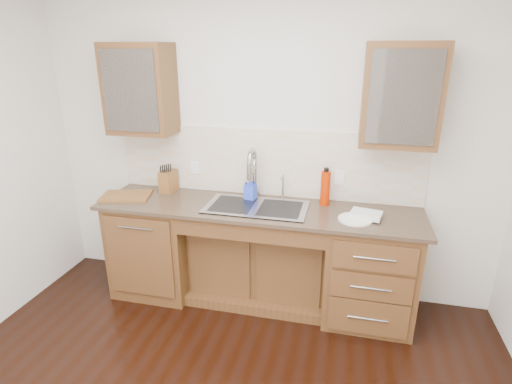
% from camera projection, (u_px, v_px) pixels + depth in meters
% --- Properties ---
extents(wall_back, '(4.00, 0.10, 2.70)m').
position_uv_depth(wall_back, '(266.00, 145.00, 3.51)').
color(wall_back, silver).
rests_on(wall_back, ground).
extents(base_cabinet_left, '(0.70, 0.62, 0.88)m').
position_uv_depth(base_cabinet_left, '(157.00, 244.00, 3.69)').
color(base_cabinet_left, '#593014').
rests_on(base_cabinet_left, ground).
extents(base_cabinet_center, '(1.20, 0.44, 0.70)m').
position_uv_depth(base_cabinet_center, '(259.00, 260.00, 3.60)').
color(base_cabinet_center, '#593014').
rests_on(base_cabinet_center, ground).
extents(base_cabinet_right, '(0.70, 0.62, 0.88)m').
position_uv_depth(base_cabinet_right, '(369.00, 269.00, 3.28)').
color(base_cabinet_right, '#593014').
rests_on(base_cabinet_right, ground).
extents(countertop, '(2.70, 0.65, 0.03)m').
position_uv_depth(countertop, '(257.00, 209.00, 3.32)').
color(countertop, '#84705B').
rests_on(countertop, base_cabinet_left).
extents(backsplash, '(2.70, 0.02, 0.59)m').
position_uv_depth(backsplash, '(265.00, 163.00, 3.50)').
color(backsplash, beige).
rests_on(backsplash, wall_back).
extents(sink, '(0.84, 0.46, 0.19)m').
position_uv_depth(sink, '(256.00, 217.00, 3.33)').
color(sink, '#9E9EA5').
rests_on(sink, countertop).
extents(faucet, '(0.04, 0.04, 0.40)m').
position_uv_depth(faucet, '(255.00, 176.00, 3.46)').
color(faucet, '#999993').
rests_on(faucet, countertop).
extents(filter_tap, '(0.02, 0.02, 0.24)m').
position_uv_depth(filter_tap, '(283.00, 186.00, 3.44)').
color(filter_tap, '#999993').
rests_on(filter_tap, countertop).
extents(upper_cabinet_left, '(0.55, 0.34, 0.75)m').
position_uv_depth(upper_cabinet_left, '(140.00, 89.00, 3.38)').
color(upper_cabinet_left, '#593014').
rests_on(upper_cabinet_left, wall_back).
extents(upper_cabinet_right, '(0.55, 0.34, 0.75)m').
position_uv_depth(upper_cabinet_right, '(401.00, 96.00, 2.92)').
color(upper_cabinet_right, '#593014').
rests_on(upper_cabinet_right, wall_back).
extents(outlet_left, '(0.08, 0.01, 0.12)m').
position_uv_depth(outlet_left, '(195.00, 168.00, 3.66)').
color(outlet_left, white).
rests_on(outlet_left, backsplash).
extents(outlet_right, '(0.08, 0.01, 0.12)m').
position_uv_depth(outlet_right, '(339.00, 178.00, 3.38)').
color(outlet_right, white).
rests_on(outlet_right, backsplash).
extents(soap_bottle, '(0.11, 0.11, 0.20)m').
position_uv_depth(soap_bottle, '(250.00, 189.00, 3.44)').
color(soap_bottle, blue).
rests_on(soap_bottle, countertop).
extents(water_bottle, '(0.10, 0.10, 0.29)m').
position_uv_depth(water_bottle, '(325.00, 188.00, 3.32)').
color(water_bottle, '#B92400').
rests_on(water_bottle, countertop).
extents(plate, '(0.30, 0.30, 0.01)m').
position_uv_depth(plate, '(355.00, 219.00, 3.05)').
color(plate, white).
rests_on(plate, countertop).
extents(dish_towel, '(0.26, 0.21, 0.04)m').
position_uv_depth(dish_towel, '(366.00, 214.00, 3.08)').
color(dish_towel, white).
rests_on(dish_towel, plate).
extents(knife_block, '(0.12, 0.19, 0.20)m').
position_uv_depth(knife_block, '(168.00, 181.00, 3.65)').
color(knife_block, brown).
rests_on(knife_block, countertop).
extents(cutting_board, '(0.47, 0.38, 0.02)m').
position_uv_depth(cutting_board, '(126.00, 196.00, 3.53)').
color(cutting_board, brown).
rests_on(cutting_board, countertop).
extents(cup_left_a, '(0.12, 0.12, 0.09)m').
position_uv_depth(cup_left_a, '(131.00, 96.00, 3.41)').
color(cup_left_a, white).
rests_on(cup_left_a, upper_cabinet_left).
extents(cup_left_b, '(0.11, 0.11, 0.09)m').
position_uv_depth(cup_left_b, '(151.00, 96.00, 3.37)').
color(cup_left_b, silver).
rests_on(cup_left_b, upper_cabinet_left).
extents(cup_right_a, '(0.13, 0.13, 0.09)m').
position_uv_depth(cup_right_a, '(381.00, 103.00, 2.97)').
color(cup_right_a, white).
rests_on(cup_right_a, upper_cabinet_right).
extents(cup_right_b, '(0.13, 0.13, 0.09)m').
position_uv_depth(cup_right_b, '(410.00, 103.00, 2.92)').
color(cup_right_b, silver).
rests_on(cup_right_b, upper_cabinet_right).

